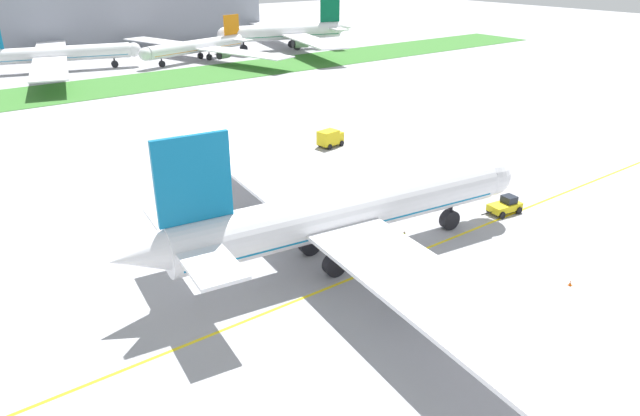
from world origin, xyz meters
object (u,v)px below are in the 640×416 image
airliner_foreground (342,213)px  pushback_tug (505,205)px  parked_airliner_far_centre (54,55)px  parked_airliner_far_right (199,46)px  ground_crew_wingwalker_port (404,237)px  traffic_cone_starboard_wing (570,283)px  parked_airliner_far_outer (287,32)px  service_truck_fuel_bowser (330,138)px

airliner_foreground → pushback_tug: airliner_foreground is taller
parked_airliner_far_centre → parked_airliner_far_right: parked_airliner_far_centre is taller
ground_crew_wingwalker_port → traffic_cone_starboard_wing: ground_crew_wingwalker_port is taller
traffic_cone_starboard_wing → parked_airliner_far_outer: parked_airliner_far_outer is taller
parked_airliner_far_right → airliner_foreground: bearing=-109.7°
parked_airliner_far_right → ground_crew_wingwalker_port: bearing=-106.2°
pushback_tug → traffic_cone_starboard_wing: 17.78m
pushback_tug → service_truck_fuel_bowser: bearing=91.2°
parked_airliner_far_outer → ground_crew_wingwalker_port: bearing=-118.9°
pushback_tug → ground_crew_wingwalker_port: size_ratio=3.83×
service_truck_fuel_bowser → parked_airliner_far_right: parked_airliner_far_right is taller
airliner_foreground → traffic_cone_starboard_wing: size_ratio=128.79×
parked_airliner_far_outer → airliner_foreground: bearing=-121.8°
ground_crew_wingwalker_port → parked_airliner_far_outer: parked_airliner_far_outer is taller
pushback_tug → ground_crew_wingwalker_port: bearing=175.0°
airliner_foreground → pushback_tug: bearing=-7.2°
traffic_cone_starboard_wing → service_truck_fuel_bowser: size_ratio=0.12×
parked_airliner_far_centre → parked_airliner_far_right: 40.75m
airliner_foreground → service_truck_fuel_bowser: 40.23m
pushback_tug → service_truck_fuel_bowser: service_truck_fuel_bowser is taller
airliner_foreground → ground_crew_wingwalker_port: airliner_foreground is taller
traffic_cone_starboard_wing → parked_airliner_far_centre: size_ratio=0.01×
parked_airliner_far_right → service_truck_fuel_bowser: bearing=-102.8°
airliner_foreground → parked_airliner_far_centre: 132.49m
parked_airliner_far_centre → parked_airliner_far_right: size_ratio=1.08×
pushback_tug → parked_airliner_far_outer: parked_airliner_far_outer is taller
pushback_tug → service_truck_fuel_bowser: size_ratio=1.33×
ground_crew_wingwalker_port → parked_airliner_far_centre: (-3.24, 134.06, 3.64)m
ground_crew_wingwalker_port → parked_airliner_far_centre: parked_airliner_far_centre is taller
ground_crew_wingwalker_port → traffic_cone_starboard_wing: size_ratio=2.77×
service_truck_fuel_bowser → airliner_foreground: bearing=-126.2°
service_truck_fuel_bowser → parked_airliner_far_right: 95.00m
parked_airliner_far_outer → parked_airliner_far_right: bearing=-176.4°
pushback_tug → ground_crew_wingwalker_port: (-16.50, 1.44, -0.03)m
traffic_cone_starboard_wing → parked_airliner_far_centre: 150.90m
parked_airliner_far_right → parked_airliner_far_outer: 34.30m
airliner_foreground → pushback_tug: (24.39, -3.09, -4.49)m
service_truck_fuel_bowser → parked_airliner_far_right: bearing=77.2°
pushback_tug → parked_airliner_far_outer: size_ratio=0.08×
parked_airliner_far_centre → parked_airliner_far_outer: 74.45m
traffic_cone_starboard_wing → service_truck_fuel_bowser: bearing=80.1°
traffic_cone_starboard_wing → service_truck_fuel_bowser: 51.16m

